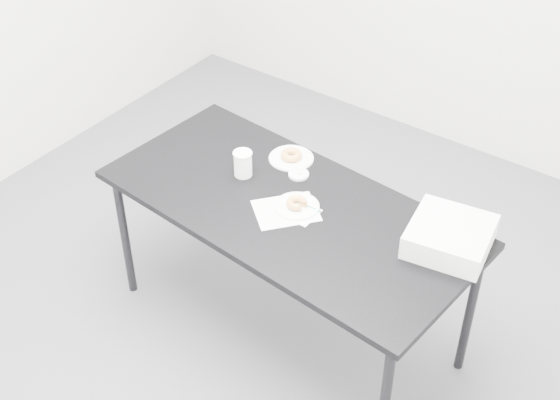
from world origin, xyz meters
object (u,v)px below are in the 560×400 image
Objects in this scene: plate_far at (291,158)px; coffee_cup at (243,164)px; bakery_box at (450,236)px; pen at (308,207)px; plate_near at (297,206)px; donut_near at (297,203)px; scorecard at (286,211)px; donut_far at (291,155)px; table at (288,216)px.

plate_far is 1.71× the size of coffee_cup.
plate_far is 0.66× the size of bakery_box.
pen is 0.05m from plate_near.
donut_near is 0.75× the size of coffee_cup.
pen is 0.63× the size of plate_near.
plate_near reaches higher than scorecard.
donut_near is at bearing -152.08° from pen.
donut_far is 0.90m from bakery_box.
donut_far is at bearing 128.89° from donut_near.
plate_near is 1.99× the size of donut_far.
plate_near is at bearing -8.75° from coffee_cup.
donut_near reaches higher than plate_near.
donut_near is 0.68m from bakery_box.
donut_far is at bearing 128.89° from plate_near.
bakery_box is (1.00, 0.10, -0.01)m from coffee_cup.
pen reaches higher than plate_far.
coffee_cup reaches higher than scorecard.
bakery_box reaches higher than scorecard.
plate_near is 1.60× the size of coffee_cup.
coffee_cup is (-0.34, 0.05, 0.06)m from plate_near.
scorecard is at bearing -135.26° from pen.
donut_near is at bearing 90.00° from plate_near.
pen is 0.59× the size of plate_far.
donut_near is 0.44× the size of plate_far.
bakery_box reaches higher than donut_far.
pen is (0.07, 0.07, 0.01)m from scorecard.
scorecard is at bearing -65.42° from table.
donut_far is (-0.21, 0.34, 0.02)m from scorecard.
donut_far is at bearing 128.01° from table.
donut_near reaches higher than scorecard.
plate_far is 0.90m from bakery_box.
pen is 0.39× the size of bakery_box.
plate_near is (-0.04, -0.03, -0.00)m from pen.
table is 0.33m from coffee_cup.
donut_far reaches higher than pen.
coffee_cup is (-0.32, 0.10, 0.06)m from scorecard.
table is at bearing -175.97° from bakery_box.
plate_near is at bearing 103.24° from scorecard.
table is 0.09m from donut_near.
pen is 1.34× the size of donut_near.
table is 8.78× the size of plate_near.
coffee_cup is at bearing -158.14° from scorecard.
coffee_cup is (-0.34, 0.05, 0.04)m from donut_near.
pen is at bearing 31.37° from plate_near.
donut_near is at bearing -176.22° from bakery_box.
plate_near is 0.37m from plate_far.
coffee_cup reaches higher than plate_near.
plate_far is at bearing 128.89° from plate_near.
scorecard is 0.40m from donut_far.
plate_near reaches higher than plate_far.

